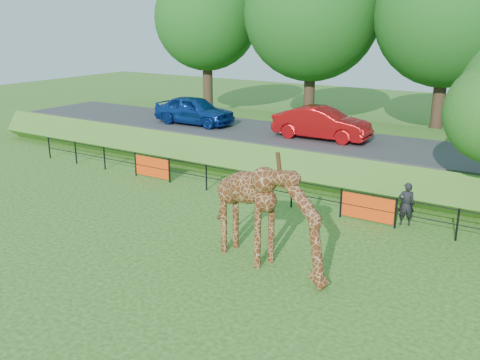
{
  "coord_description": "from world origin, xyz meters",
  "views": [
    {
      "loc": [
        8.73,
        -9.32,
        6.92
      ],
      "look_at": [
        -0.03,
        4.4,
        2.0
      ],
      "focal_mm": 40.0,
      "sensor_mm": 36.0,
      "label": 1
    }
  ],
  "objects_px": {
    "car_red": "(322,123)",
    "visitor": "(406,204)",
    "car_blue": "(194,110)",
    "giraffe": "(268,216)"
  },
  "relations": [
    {
      "from": "giraffe",
      "to": "car_blue",
      "type": "height_order",
      "value": "giraffe"
    },
    {
      "from": "car_red",
      "to": "visitor",
      "type": "height_order",
      "value": "car_red"
    },
    {
      "from": "giraffe",
      "to": "car_blue",
      "type": "bearing_deg",
      "value": 149.54
    },
    {
      "from": "visitor",
      "to": "car_blue",
      "type": "bearing_deg",
      "value": -42.42
    },
    {
      "from": "car_red",
      "to": "car_blue",
      "type": "bearing_deg",
      "value": 90.22
    },
    {
      "from": "giraffe",
      "to": "car_red",
      "type": "relative_size",
      "value": 0.94
    },
    {
      "from": "car_blue",
      "to": "car_red",
      "type": "relative_size",
      "value": 0.98
    },
    {
      "from": "car_blue",
      "to": "visitor",
      "type": "relative_size",
      "value": 2.92
    },
    {
      "from": "car_red",
      "to": "visitor",
      "type": "bearing_deg",
      "value": -135.04
    },
    {
      "from": "giraffe",
      "to": "car_blue",
      "type": "xyz_separation_m",
      "value": [
        -10.57,
        10.47,
        0.65
      ]
    }
  ]
}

